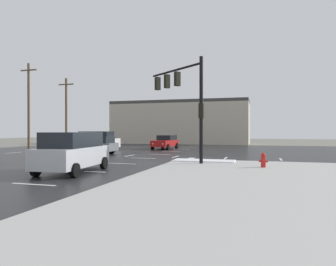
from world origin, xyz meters
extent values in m
plane|color=slate|center=(0.00, 0.00, 0.00)|extent=(120.00, 120.00, 0.00)
cube|color=#232326|center=(0.00, 0.00, 0.01)|extent=(44.00, 44.00, 0.02)
cube|color=white|center=(5.00, -4.00, 0.17)|extent=(4.00, 1.60, 0.06)
cube|color=silver|center=(0.00, -14.00, 0.02)|extent=(2.00, 0.15, 0.01)
cube|color=silver|center=(0.00, -10.00, 0.02)|extent=(2.00, 0.15, 0.01)
cube|color=silver|center=(0.00, -6.00, 0.02)|extent=(2.00, 0.15, 0.01)
cube|color=silver|center=(0.00, -2.00, 0.02)|extent=(2.00, 0.15, 0.01)
cube|color=silver|center=(0.00, 2.00, 0.02)|extent=(2.00, 0.15, 0.01)
cube|color=silver|center=(0.00, 6.00, 0.02)|extent=(2.00, 0.15, 0.01)
cube|color=silver|center=(0.00, 10.00, 0.02)|extent=(2.00, 0.15, 0.01)
cube|color=silver|center=(0.00, 14.00, 0.02)|extent=(2.00, 0.15, 0.01)
cube|color=silver|center=(0.00, 18.00, 0.02)|extent=(2.00, 0.15, 0.01)
cube|color=silver|center=(-14.00, 0.00, 0.02)|extent=(0.15, 2.00, 0.01)
cube|color=silver|center=(-10.00, 0.00, 0.02)|extent=(0.15, 2.00, 0.01)
cube|color=silver|center=(-6.00, 0.00, 0.02)|extent=(0.15, 2.00, 0.01)
cube|color=silver|center=(-2.00, 0.00, 0.02)|extent=(0.15, 2.00, 0.01)
cube|color=silver|center=(2.00, 0.00, 0.02)|extent=(0.15, 2.00, 0.01)
cube|color=silver|center=(6.00, 0.00, 0.02)|extent=(0.15, 2.00, 0.01)
cube|color=silver|center=(10.00, 0.00, 0.02)|extent=(0.15, 2.00, 0.01)
cube|color=silver|center=(3.50, -4.00, 0.02)|extent=(0.45, 7.00, 0.01)
cylinder|color=black|center=(5.10, -5.54, 3.39)|extent=(0.22, 0.22, 6.49)
cylinder|color=black|center=(2.97, -3.81, 6.23)|extent=(4.33, 3.56, 0.14)
cube|color=black|center=(3.19, -3.98, 5.61)|extent=(0.44, 0.46, 0.95)
sphere|color=yellow|center=(3.06, -3.88, 5.89)|extent=(0.20, 0.20, 0.20)
cube|color=black|center=(2.23, -3.21, 5.61)|extent=(0.44, 0.46, 0.95)
sphere|color=yellow|center=(2.11, -3.10, 5.89)|extent=(0.20, 0.20, 0.20)
cube|color=black|center=(1.28, -2.43, 5.61)|extent=(0.44, 0.46, 0.95)
sphere|color=yellow|center=(1.15, -2.33, 5.89)|extent=(0.20, 0.20, 0.20)
cube|color=black|center=(5.10, -5.54, 3.34)|extent=(0.28, 0.36, 0.90)
cylinder|color=red|center=(8.70, -6.57, 0.44)|extent=(0.26, 0.26, 0.60)
sphere|color=red|center=(8.70, -6.57, 0.81)|extent=(0.25, 0.25, 0.25)
cylinder|color=red|center=(8.52, -6.57, 0.47)|extent=(0.12, 0.11, 0.11)
cylinder|color=red|center=(8.88, -6.57, 0.47)|extent=(0.12, 0.11, 0.11)
cube|color=#BCB29E|center=(-4.18, 26.12, 3.24)|extent=(22.28, 8.00, 6.49)
cube|color=#3F3D3A|center=(-4.18, 26.12, 6.74)|extent=(22.28, 8.00, 0.50)
cube|color=#B21919|center=(-1.89, 9.74, 0.70)|extent=(2.06, 4.60, 0.70)
cube|color=black|center=(-1.85, 10.41, 1.33)|extent=(1.80, 2.57, 0.55)
cylinder|color=black|center=(-1.08, 8.16, 0.35)|extent=(0.26, 0.67, 0.66)
cylinder|color=black|center=(-2.88, 8.26, 0.35)|extent=(0.26, 0.67, 0.66)
cylinder|color=black|center=(-0.90, 11.21, 0.35)|extent=(0.26, 0.67, 0.66)
cylinder|color=black|center=(-2.70, 11.32, 0.35)|extent=(0.26, 0.67, 0.66)
sphere|color=white|center=(-1.44, 7.51, 0.70)|extent=(0.18, 0.18, 0.18)
sphere|color=white|center=(-2.59, 7.58, 0.70)|extent=(0.18, 0.18, 0.18)
cube|color=slate|center=(-5.88, 0.35, 0.70)|extent=(4.53, 1.87, 0.70)
cube|color=black|center=(-5.21, 0.34, 1.33)|extent=(2.50, 1.70, 0.55)
cylinder|color=black|center=(-7.43, -0.53, 0.35)|extent=(0.66, 0.23, 0.66)
cylinder|color=black|center=(-7.40, 1.27, 0.35)|extent=(0.66, 0.23, 0.66)
cylinder|color=black|center=(-4.37, -0.58, 0.35)|extent=(0.66, 0.23, 0.66)
cylinder|color=black|center=(-4.34, 1.22, 0.35)|extent=(0.66, 0.23, 0.66)
sphere|color=white|center=(-8.09, -0.19, 0.70)|extent=(0.18, 0.18, 0.18)
sphere|color=white|center=(-8.07, 0.96, 0.70)|extent=(0.18, 0.18, 0.18)
cube|color=white|center=(-8.44, 5.75, 0.82)|extent=(4.82, 2.00, 0.95)
cube|color=black|center=(-8.44, 5.75, 1.67)|extent=(3.38, 1.83, 0.75)
cylinder|color=black|center=(-10.06, 4.76, 0.35)|extent=(0.66, 0.23, 0.66)
cylinder|color=black|center=(-10.08, 6.71, 0.35)|extent=(0.66, 0.23, 0.66)
cylinder|color=black|center=(-6.80, 4.79, 0.35)|extent=(0.66, 0.23, 0.66)
cylinder|color=black|center=(-6.82, 6.74, 0.35)|extent=(0.66, 0.23, 0.66)
sphere|color=white|center=(-10.78, 5.10, 0.82)|extent=(0.18, 0.18, 0.18)
sphere|color=white|center=(-10.80, 6.35, 0.82)|extent=(0.18, 0.18, 0.18)
cube|color=#B7BABF|center=(-0.55, -10.49, 0.82)|extent=(2.39, 4.96, 0.95)
cube|color=black|center=(-0.55, -10.49, 1.67)|extent=(2.10, 3.51, 0.75)
cylinder|color=black|center=(-1.68, -8.96, 0.35)|extent=(0.28, 0.68, 0.66)
cylinder|color=black|center=(0.27, -8.78, 0.35)|extent=(0.28, 0.68, 0.66)
cylinder|color=black|center=(-1.37, -12.21, 0.35)|extent=(0.28, 0.68, 0.66)
cylinder|color=black|center=(0.57, -12.03, 0.35)|extent=(0.28, 0.68, 0.66)
sphere|color=white|center=(-1.39, -8.21, 0.82)|extent=(0.18, 0.18, 0.18)
sphere|color=white|center=(-0.15, -8.10, 0.82)|extent=(0.18, 0.18, 0.18)
cylinder|color=brown|center=(-17.77, 6.36, 5.05)|extent=(0.28, 0.28, 10.10)
cube|color=brown|center=(-17.77, 6.36, 9.30)|extent=(2.20, 0.14, 0.14)
cylinder|color=brown|center=(-15.77, 10.90, 4.49)|extent=(0.28, 0.28, 8.98)
cube|color=brown|center=(-15.77, 10.90, 8.18)|extent=(2.20, 0.14, 0.14)
camera|label=1|loc=(8.49, -24.09, 2.13)|focal=33.08mm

